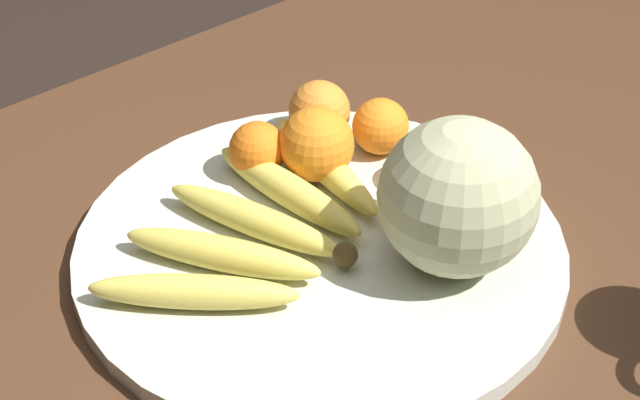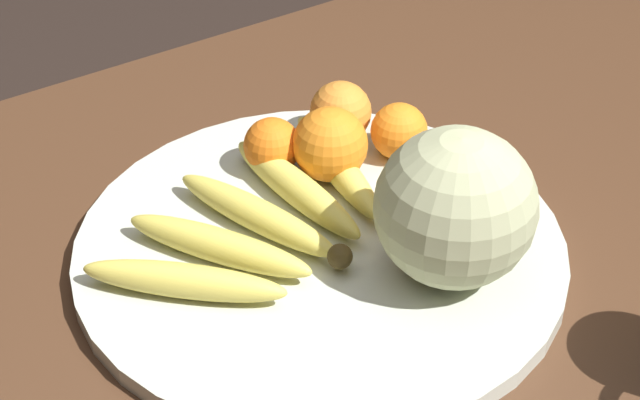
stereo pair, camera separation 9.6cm
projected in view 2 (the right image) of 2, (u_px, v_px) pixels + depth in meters
The scene contains 9 objects.
kitchen_table at pixel (400, 343), 1.05m from camera, with size 1.22×0.98×0.70m.
fruit_bowl at pixel (320, 249), 1.00m from camera, with size 0.46×0.46×0.02m.
melon at pixel (455, 208), 0.92m from camera, with size 0.14×0.14×0.14m.
banana_bunch at pixel (263, 217), 1.00m from camera, with size 0.32×0.24×0.03m.
orange_front_left at pixel (447, 170), 1.03m from camera, with size 0.06×0.06×0.06m.
orange_front_right at pixel (330, 144), 1.05m from camera, with size 0.08×0.08×0.08m.
orange_mid_center at pixel (399, 131), 1.09m from camera, with size 0.06×0.06×0.06m.
orange_back_left at pixel (272, 146), 1.07m from camera, with size 0.06×0.06×0.06m.
orange_back_right at pixel (341, 112), 1.11m from camera, with size 0.06×0.06×0.06m.
Camera 2 is at (-0.48, -0.58, 1.35)m, focal length 60.00 mm.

